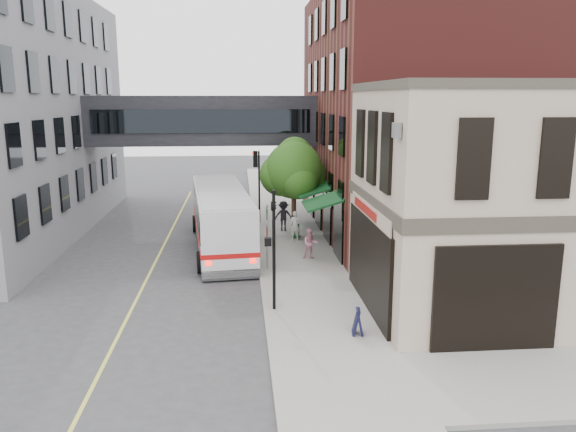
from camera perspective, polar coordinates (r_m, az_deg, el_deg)
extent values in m
plane|color=#38383A|center=(19.50, -2.23, -11.98)|extent=(120.00, 120.00, 0.00)
cube|color=gray|center=(32.87, 0.07, -1.81)|extent=(4.00, 60.00, 0.15)
cube|color=tan|center=(22.42, 21.05, 1.32)|extent=(10.00, 8.00, 8.15)
cube|color=#38332B|center=(22.41, 21.06, 1.50)|extent=(10.12, 8.12, 0.50)
cube|color=#38332B|center=(22.10, 21.88, 12.14)|extent=(10.12, 8.12, 0.30)
cube|color=black|center=(21.25, 8.17, -4.73)|extent=(0.14, 6.40, 3.40)
cube|color=black|center=(21.24, 8.07, -4.74)|extent=(0.04, 5.90, 3.00)
cube|color=maroon|center=(21.33, 7.81, 0.75)|extent=(0.03, 3.60, 0.32)
cube|color=#571E1B|center=(34.54, 13.48, 10.15)|extent=(12.00, 18.00, 14.00)
cube|color=#0B3410|center=(32.17, 2.14, 3.19)|extent=(1.80, 13.00, 0.40)
cube|color=black|center=(35.90, -8.59, 9.60)|extent=(14.00, 3.00, 3.00)
cube|color=black|center=(34.35, -8.74, 9.49)|extent=(13.00, 0.08, 1.40)
cube|color=black|center=(37.44, -8.44, 9.70)|extent=(13.00, 0.08, 1.40)
cylinder|color=black|center=(20.59, -1.44, -3.56)|extent=(0.12, 0.12, 4.50)
cube|color=black|center=(20.49, -2.06, -2.63)|extent=(0.25, 0.22, 0.30)
imported|color=black|center=(20.17, -1.47, 1.51)|extent=(0.20, 0.16, 1.00)
cylinder|color=black|center=(35.26, -2.95, 2.97)|extent=(0.12, 0.12, 4.50)
cube|color=black|center=(35.20, -3.31, 3.53)|extent=(0.25, 0.22, 0.30)
cube|color=black|center=(35.02, -3.34, 5.80)|extent=(0.28, 0.28, 1.00)
sphere|color=#FF0C05|center=(34.98, -3.61, 6.36)|extent=(0.18, 0.18, 0.18)
cylinder|color=gray|center=(25.61, -2.12, -2.18)|extent=(0.08, 0.08, 3.00)
cube|color=white|center=(25.45, -2.18, -0.66)|extent=(0.03, 0.75, 0.22)
cube|color=#0C591E|center=(25.33, -2.19, 0.56)|extent=(0.03, 0.70, 0.18)
cube|color=#B20C0C|center=(25.56, -2.17, -1.75)|extent=(0.03, 0.30, 0.40)
cylinder|color=#382619|center=(31.60, 0.60, 0.37)|extent=(0.28, 0.28, 2.80)
sphere|color=#244F15|center=(31.20, 0.60, 4.69)|extent=(3.20, 3.20, 3.20)
sphere|color=#244F15|center=(31.83, 1.95, 4.10)|extent=(2.20, 2.20, 2.20)
sphere|color=#244F15|center=(31.48, -0.72, 4.20)|extent=(2.40, 2.40, 2.40)
sphere|color=#244F15|center=(31.71, 0.68, 6.26)|extent=(2.00, 2.00, 2.00)
cube|color=#D8CC4C|center=(29.21, -13.06, -4.04)|extent=(0.12, 40.00, 0.01)
cube|color=silver|center=(29.97, -6.84, -0.11)|extent=(3.71, 11.88, 2.95)
cube|color=black|center=(29.87, -6.86, 0.84)|extent=(3.75, 11.69, 1.07)
cube|color=#B20C0C|center=(30.08, -6.81, -1.06)|extent=(3.78, 11.91, 0.22)
cylinder|color=black|center=(26.06, -8.90, -4.67)|extent=(0.41, 1.04, 1.02)
cylinder|color=black|center=(26.25, -3.33, -4.42)|extent=(0.41, 1.04, 1.02)
cylinder|color=black|center=(33.93, -9.39, -0.78)|extent=(0.41, 1.04, 1.02)
cylinder|color=black|center=(34.08, -5.12, -0.61)|extent=(0.41, 1.04, 1.02)
imported|color=white|center=(30.85, 0.72, -1.02)|extent=(0.69, 0.55, 1.65)
imported|color=pink|center=(27.50, 2.27, -2.81)|extent=(0.73, 0.57, 1.50)
imported|color=black|center=(33.10, -0.46, 0.00)|extent=(1.20, 0.75, 1.78)
cube|color=#145826|center=(31.60, 0.77, -1.44)|extent=(0.47, 0.43, 0.86)
cube|color=black|center=(19.16, 7.11, -10.60)|extent=(0.38, 0.53, 0.88)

